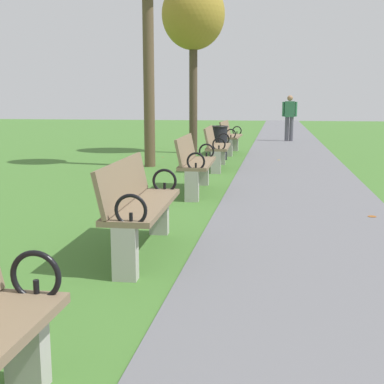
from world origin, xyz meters
TOP-DOWN VIEW (x-y plane):
  - paved_walkway at (1.15, 18.00)m, footprint 2.30×44.00m
  - park_bench_3 at (-0.50, 6.34)m, footprint 0.53×1.62m
  - park_bench_4 at (-0.50, 9.69)m, footprint 0.53×1.62m
  - park_bench_5 at (-0.50, 12.64)m, footprint 0.53×1.62m
  - park_bench_6 at (-0.50, 15.92)m, footprint 0.52×1.61m
  - tree_4 at (-1.53, 15.88)m, footprint 1.70×1.70m
  - pedestrian_walking at (1.21, 20.55)m, footprint 0.53×0.24m
  - trash_bin at (-0.65, 14.35)m, footprint 0.48×0.48m
  - scattered_leaves at (-0.28, 6.89)m, footprint 4.23×18.55m

SIDE VIEW (x-z plane):
  - paved_walkway at x=1.15m, z-range 0.00..0.02m
  - scattered_leaves at x=-0.28m, z-range 0.00..0.03m
  - trash_bin at x=-0.65m, z-range 0.00..0.84m
  - park_bench_3 at x=-0.50m, z-range 0.04..0.93m
  - park_bench_4 at x=-0.50m, z-range 0.04..0.93m
  - park_bench_5 at x=-0.50m, z-range 0.04..0.93m
  - park_bench_6 at x=-0.50m, z-range 0.04..0.93m
  - pedestrian_walking at x=1.21m, z-range 0.12..1.74m
  - tree_4 at x=-1.53m, z-range 1.34..6.01m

